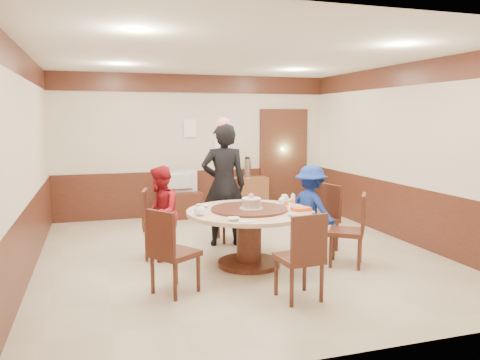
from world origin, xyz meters
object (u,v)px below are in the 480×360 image
object	(u,v)px
banquet_table	(249,226)
thermos	(247,168)
television	(180,182)
birthday_cake	(251,203)
person_blue	(311,209)
person_red	(160,213)
tv_stand	(180,205)
person_standing	(224,185)
side_cabinet	(247,195)
shrimp_platter	(301,210)

from	to	relation	value
banquet_table	thermos	bearing A→B (deg)	72.13
television	birthday_cake	bearing A→B (deg)	92.67
person_blue	person_red	bearing A→B (deg)	57.85
tv_stand	thermos	distance (m)	1.57
banquet_table	person_standing	distance (m)	1.17
person_red	thermos	world-z (taller)	person_red
banquet_table	side_cabinet	xyz separation A→B (m)	(1.06, 3.27, -0.16)
person_red	side_cabinet	size ratio (longest dim) A/B	1.64
banquet_table	birthday_cake	xyz separation A→B (m)	(0.02, -0.04, 0.32)
birthday_cake	shrimp_platter	xyz separation A→B (m)	(0.58, -0.29, -0.07)
birthday_cake	side_cabinet	size ratio (longest dim) A/B	0.38
birthday_cake	side_cabinet	bearing A→B (deg)	72.59
birthday_cake	shrimp_platter	bearing A→B (deg)	-26.30
banquet_table	tv_stand	distance (m)	3.27
shrimp_platter	tv_stand	distance (m)	3.74
banquet_table	tv_stand	size ratio (longest dim) A/B	1.94
person_red	birthday_cake	xyz separation A→B (m)	(1.09, -0.66, 0.20)
banquet_table	tv_stand	bearing A→B (deg)	96.16
tv_stand	thermos	bearing A→B (deg)	1.22
banquet_table	thermos	xyz separation A→B (m)	(1.06, 3.27, 0.41)
person_blue	shrimp_platter	size ratio (longest dim) A/B	4.25
person_standing	thermos	world-z (taller)	person_standing
banquet_table	tv_stand	world-z (taller)	banquet_table
banquet_table	thermos	size ratio (longest dim) A/B	4.34
person_standing	thermos	distance (m)	2.44
person_red	thermos	bearing A→B (deg)	153.80
person_blue	shrimp_platter	bearing A→B (deg)	120.14
person_standing	person_red	xyz separation A→B (m)	(-1.04, -0.48, -0.28)
side_cabinet	person_red	bearing A→B (deg)	-128.80
birthday_cake	person_standing	bearing A→B (deg)	92.90
person_red	shrimp_platter	world-z (taller)	person_red
television	thermos	bearing A→B (deg)	177.55
person_standing	person_blue	distance (m)	1.37
person_red	television	xyz separation A→B (m)	(0.73, 2.62, 0.06)
person_blue	television	distance (m)	3.22
thermos	person_standing	bearing A→B (deg)	-116.78
banquet_table	television	xyz separation A→B (m)	(-0.35, 3.24, 0.18)
person_red	side_cabinet	distance (m)	3.42
side_cabinet	shrimp_platter	bearing A→B (deg)	-97.27
person_blue	thermos	distance (m)	2.93
side_cabinet	television	bearing A→B (deg)	-178.78
person_standing	person_blue	world-z (taller)	person_standing
person_standing	birthday_cake	size ratio (longest dim) A/B	6.15
person_red	tv_stand	size ratio (longest dim) A/B	1.54
tv_stand	thermos	world-z (taller)	thermos
person_red	tv_stand	distance (m)	2.75
person_blue	thermos	bearing A→B (deg)	-24.87
person_standing	person_red	size ratio (longest dim) A/B	1.43
person_blue	television	xyz separation A→B (m)	(-1.42, 2.89, 0.08)
banquet_table	shrimp_platter	bearing A→B (deg)	-29.06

